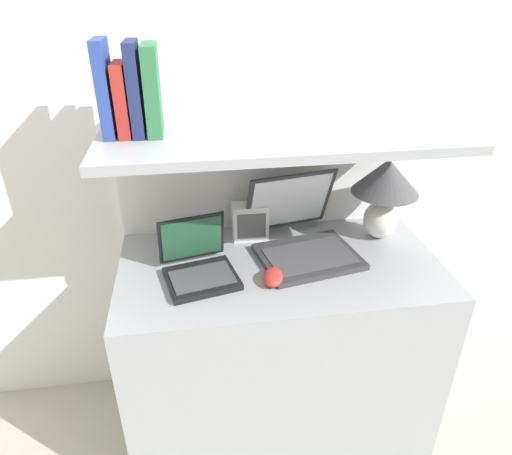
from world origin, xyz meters
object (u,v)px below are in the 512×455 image
at_px(laptop_large, 302,237).
at_px(laptop_small, 199,266).
at_px(book_blue, 105,89).
at_px(book_red, 122,100).
at_px(book_navy, 135,89).
at_px(router_box, 250,221).
at_px(table_lamp, 385,187).
at_px(computer_mouse, 273,277).
at_px(book_green, 152,90).

relative_size(laptop_large, laptop_small, 1.58).
distance_m(book_blue, book_red, 0.05).
distance_m(laptop_large, laptop_small, 0.38).
bearing_deg(book_navy, book_blue, 180.00).
height_order(laptop_small, router_box, laptop_small).
bearing_deg(book_blue, book_red, 0.00).
relative_size(router_box, book_blue, 0.52).
bearing_deg(laptop_small, book_navy, 144.99).
height_order(table_lamp, router_box, table_lamp).
xyz_separation_m(computer_mouse, book_green, (-0.32, 0.17, 0.55)).
distance_m(book_blue, book_green, 0.13).
relative_size(laptop_large, computer_mouse, 3.80).
xyz_separation_m(table_lamp, book_green, (-0.76, -0.06, 0.37)).
bearing_deg(book_blue, computer_mouse, -20.59).
height_order(laptop_large, book_green, book_green).
relative_size(laptop_large, book_green, 1.67).
xyz_separation_m(table_lamp, book_red, (-0.85, -0.06, 0.35)).
bearing_deg(book_green, book_blue, 180.00).
relative_size(table_lamp, book_red, 1.52).
relative_size(table_lamp, book_blue, 1.17).
xyz_separation_m(laptop_large, router_box, (-0.16, 0.12, 0.01)).
height_order(laptop_large, router_box, laptop_large).
distance_m(laptop_large, router_box, 0.20).
xyz_separation_m(book_blue, book_red, (0.04, 0.00, -0.03)).
distance_m(laptop_large, book_red, 0.73).
xyz_separation_m(book_blue, book_green, (0.13, 0.00, -0.01)).
bearing_deg(laptop_large, laptop_small, -164.27).
bearing_deg(laptop_small, book_red, 151.25).
bearing_deg(laptop_small, book_green, 133.64).
xyz_separation_m(router_box, book_red, (-0.37, -0.12, 0.48)).
xyz_separation_m(router_box, book_green, (-0.29, -0.12, 0.50)).
height_order(table_lamp, computer_mouse, table_lamp).
relative_size(computer_mouse, book_blue, 0.41).
height_order(computer_mouse, router_box, router_box).
xyz_separation_m(laptop_small, book_blue, (-0.22, 0.10, 0.54)).
bearing_deg(router_box, book_blue, -163.64).
xyz_separation_m(computer_mouse, router_box, (-0.03, 0.29, 0.05)).
distance_m(computer_mouse, router_box, 0.30).
bearing_deg(computer_mouse, book_navy, 155.38).
height_order(book_navy, book_green, book_navy).
bearing_deg(laptop_small, router_box, 48.05).
xyz_separation_m(book_navy, book_green, (0.05, 0.00, -0.00)).
distance_m(book_blue, book_navy, 0.08).
xyz_separation_m(laptop_small, book_navy, (-0.14, 0.10, 0.54)).
relative_size(computer_mouse, book_green, 0.44).
distance_m(table_lamp, laptop_small, 0.71).
distance_m(laptop_large, book_blue, 0.78).
xyz_separation_m(laptop_large, book_red, (-0.54, -0.00, 0.49)).
bearing_deg(book_navy, router_box, 20.02).
distance_m(router_box, book_red, 0.62).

